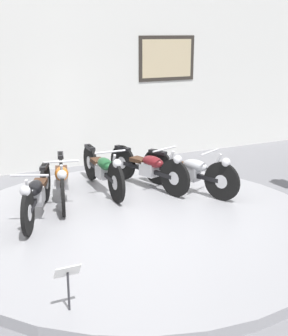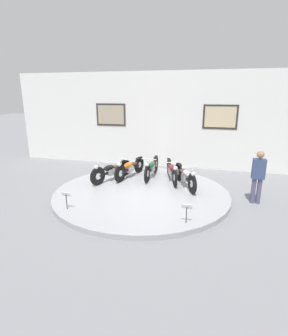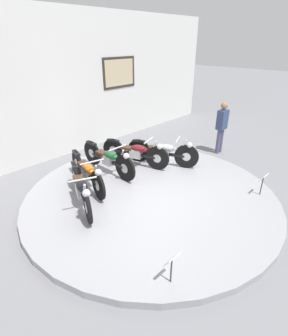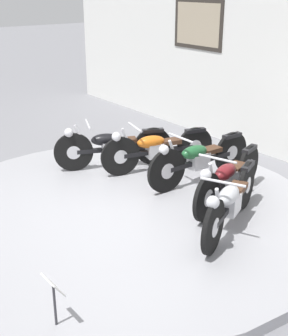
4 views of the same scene
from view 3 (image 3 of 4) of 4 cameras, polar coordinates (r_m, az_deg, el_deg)
The scene contains 11 objects.
ground_plane at distance 6.10m, azimuth 1.47°, elevation -6.46°, with size 60.00×60.00×0.00m, color slate.
display_platform at distance 6.06m, azimuth 1.48°, elevation -5.90°, with size 5.63×5.63×0.14m, color #99999E.
back_wall at distance 8.20m, azimuth -19.02°, elevation 16.32°, with size 14.00×0.22×4.13m.
motorcycle_black at distance 5.58m, azimuth -13.56°, elevation -4.27°, with size 0.87×1.85×0.80m.
motorcycle_orange at distance 6.22m, azimuth -12.22°, elevation -0.73°, with size 0.65×1.95×0.80m.
motorcycle_green at distance 6.79m, azimuth -7.75°, elevation 2.10°, with size 0.54×2.03×0.82m.
motorcycle_maroon at distance 7.14m, azimuth -1.78°, elevation 3.52°, with size 0.72×1.93×0.80m.
motorcycle_silver at distance 7.18m, azimuth 4.27°, elevation 3.61°, with size 0.90×1.84×0.80m.
info_placard_front_left at distance 3.88m, azimuth 6.04°, elevation -19.83°, with size 0.26×0.11×0.51m.
info_placard_front_centre at distance 6.33m, azimuth 24.47°, elevation -2.43°, with size 0.26×0.11×0.51m.
visitor_standing at distance 8.52m, azimuth 16.55°, elevation 8.96°, with size 0.36×0.22×1.62m.
Camera 3 is at (-3.83, -3.40, 3.30)m, focal length 28.00 mm.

